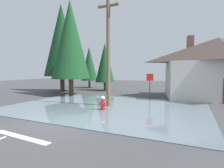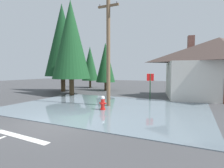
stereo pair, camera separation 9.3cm
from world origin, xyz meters
The scene contains 11 objects.
ground_plane centered at (0.00, 0.00, -0.05)m, with size 80.00×80.00×0.10m, color #424244.
flood_puddle centered at (0.58, 4.59, 0.02)m, with size 13.60×9.62×0.03m, color slate.
lane_stop_bar centered at (0.15, -1.97, 0.00)m, with size 3.04×0.30×0.01m, color silver.
fire_hydrant centered at (0.90, 3.60, 0.47)m, with size 0.48×0.41×0.96m.
utility_pole centered at (0.63, 5.00, 4.07)m, with size 1.60×0.28×7.79m.
stop_sign_far centered at (2.81, 8.97, 1.68)m, with size 0.59×0.35×2.37m.
house centered at (8.30, 12.56, 2.95)m, with size 10.67×8.36×6.12m.
pine_tree_tall_left centered at (-4.28, 14.26, 3.70)m, with size 2.52×2.52×6.29m.
pine_tree_mid_left centered at (-8.73, 11.14, 6.39)m, with size 4.34×4.34×10.86m.
pine_tree_short_left centered at (-8.31, 16.93, 3.72)m, with size 2.53×2.53×6.32m.
pine_tree_far_center centered at (-5.48, 8.64, 5.83)m, with size 3.96×3.96×9.91m.
Camera 1 is at (6.22, -6.71, 2.58)m, focal length 28.56 mm.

